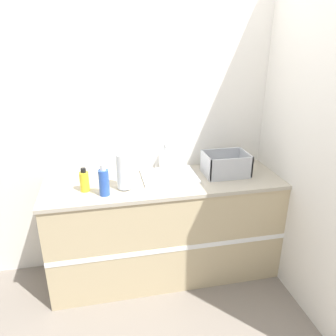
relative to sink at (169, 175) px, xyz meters
The scene contains 9 objects.
ground_plane 0.97m from the sink, 97.40° to the right, with size 12.00×12.00×0.00m, color slate.
wall_back 0.47m from the sink, 100.94° to the left, with size 4.29×0.06×2.60m.
wall_right 1.01m from the sink, ahead, with size 0.06×2.58×2.60m.
counter_cabinet 0.47m from the sink, 122.25° to the right, with size 1.92×0.61×0.88m.
sink is the anchor object (origin of this frame).
paper_towel_roll 0.43m from the sink, 157.35° to the right, with size 0.11×0.11×0.28m.
dish_rack 0.48m from the sink, ahead, with size 0.36×0.27×0.19m.
bottle_yellow 0.69m from the sink, 168.75° to the right, with size 0.07×0.07×0.18m.
bottle_blue 0.58m from the sink, 156.13° to the right, with size 0.07×0.07×0.24m.
Camera 1 is at (-0.47, -2.06, 1.96)m, focal length 35.00 mm.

